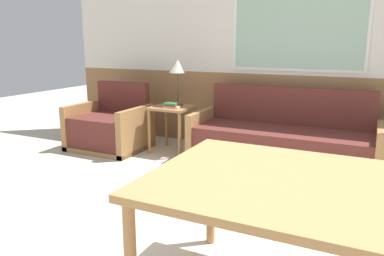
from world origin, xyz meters
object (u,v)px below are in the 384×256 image
at_px(armchair, 110,129).
at_px(side_table, 172,115).
at_px(couch, 282,143).
at_px(dining_table, 330,199).
at_px(table_lamp, 178,68).

distance_m(armchair, side_table, 0.88).
xyz_separation_m(couch, side_table, (-1.40, -0.07, 0.22)).
bearing_deg(dining_table, table_lamp, 130.89).
xyz_separation_m(couch, dining_table, (0.76, -2.43, 0.41)).
bearing_deg(couch, dining_table, -72.69).
xyz_separation_m(couch, table_lamp, (-1.36, 0.01, 0.80)).
height_order(armchair, dining_table, armchair).
bearing_deg(armchair, side_table, 1.40).
height_order(armchair, side_table, armchair).
height_order(couch, side_table, couch).
relative_size(armchair, side_table, 1.60).
bearing_deg(side_table, armchair, -164.01).
relative_size(armchair, table_lamp, 1.64).
bearing_deg(table_lamp, couch, -0.62).
height_order(table_lamp, dining_table, table_lamp).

